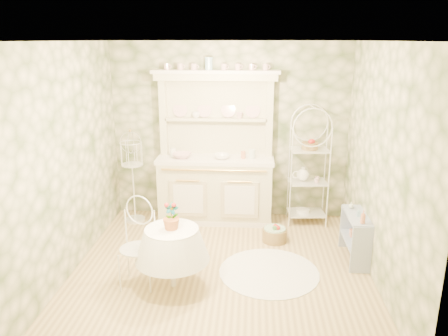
# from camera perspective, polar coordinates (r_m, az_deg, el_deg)

# --- Properties ---
(floor) EXTENTS (3.60, 3.60, 0.00)m
(floor) POSITION_cam_1_polar(r_m,az_deg,el_deg) (5.52, -0.36, -13.03)
(floor) COLOR tan
(floor) RESTS_ON ground
(ceiling) EXTENTS (3.60, 3.60, 0.00)m
(ceiling) POSITION_cam_1_polar(r_m,az_deg,el_deg) (4.80, -0.42, 16.26)
(ceiling) COLOR white
(ceiling) RESTS_ON floor
(wall_left) EXTENTS (3.60, 3.60, 0.00)m
(wall_left) POSITION_cam_1_polar(r_m,az_deg,el_deg) (5.43, -19.70, 0.89)
(wall_left) COLOR beige
(wall_left) RESTS_ON floor
(wall_right) EXTENTS (3.60, 3.60, 0.00)m
(wall_right) POSITION_cam_1_polar(r_m,az_deg,el_deg) (5.19, 19.86, 0.18)
(wall_right) COLOR beige
(wall_right) RESTS_ON floor
(wall_back) EXTENTS (3.60, 3.60, 0.00)m
(wall_back) POSITION_cam_1_polar(r_m,az_deg,el_deg) (6.74, 0.75, 4.76)
(wall_back) COLOR beige
(wall_back) RESTS_ON floor
(wall_front) EXTENTS (3.60, 3.60, 0.00)m
(wall_front) POSITION_cam_1_polar(r_m,az_deg,el_deg) (3.31, -2.70, -7.98)
(wall_front) COLOR beige
(wall_front) RESTS_ON floor
(kitchen_dresser) EXTENTS (1.87, 0.61, 2.29)m
(kitchen_dresser) POSITION_cam_1_polar(r_m,az_deg,el_deg) (6.53, -1.15, 2.53)
(kitchen_dresser) COLOR beige
(kitchen_dresser) RESTS_ON floor
(bakers_rack) EXTENTS (0.58, 0.44, 1.76)m
(bakers_rack) POSITION_cam_1_polar(r_m,az_deg,el_deg) (6.64, 11.00, 0.11)
(bakers_rack) COLOR white
(bakers_rack) RESTS_ON floor
(side_shelf) EXTENTS (0.32, 0.75, 0.63)m
(side_shelf) POSITION_cam_1_polar(r_m,az_deg,el_deg) (5.84, 16.78, -8.58)
(side_shelf) COLOR #9BA7C1
(side_shelf) RESTS_ON floor
(round_table) EXTENTS (0.81, 0.81, 0.68)m
(round_table) POSITION_cam_1_polar(r_m,az_deg,el_deg) (5.05, -6.73, -11.74)
(round_table) COLOR white
(round_table) RESTS_ON floor
(cafe_chair) EXTENTS (0.51, 0.51, 0.90)m
(cafe_chair) POSITION_cam_1_polar(r_m,az_deg,el_deg) (5.10, -11.24, -10.30)
(cafe_chair) COLOR white
(cafe_chair) RESTS_ON floor
(birdcage_stand) EXTENTS (0.40, 0.40, 1.51)m
(birdcage_stand) POSITION_cam_1_polar(r_m,az_deg,el_deg) (6.74, -11.84, -0.81)
(birdcage_stand) COLOR white
(birdcage_stand) RESTS_ON floor
(floor_basket) EXTENTS (0.39, 0.39, 0.23)m
(floor_basket) POSITION_cam_1_polar(r_m,az_deg,el_deg) (6.19, 6.63, -8.48)
(floor_basket) COLOR olive
(floor_basket) RESTS_ON floor
(lace_rug) EXTENTS (1.54, 1.54, 0.01)m
(lace_rug) POSITION_cam_1_polar(r_m,az_deg,el_deg) (5.47, 5.89, -13.35)
(lace_rug) COLOR white
(lace_rug) RESTS_ON floor
(bowl_floral) EXTENTS (0.32, 0.32, 0.07)m
(bowl_floral) POSITION_cam_1_polar(r_m,az_deg,el_deg) (6.58, -5.49, 1.41)
(bowl_floral) COLOR white
(bowl_floral) RESTS_ON kitchen_dresser
(bowl_white) EXTENTS (0.30, 0.30, 0.07)m
(bowl_white) POSITION_cam_1_polar(r_m,az_deg,el_deg) (6.49, -0.27, 1.27)
(bowl_white) COLOR white
(bowl_white) RESTS_ON kitchen_dresser
(cup_left) EXTENTS (0.12, 0.12, 0.09)m
(cup_left) POSITION_cam_1_polar(r_m,az_deg,el_deg) (6.62, -3.67, 6.81)
(cup_left) COLOR white
(cup_left) RESTS_ON kitchen_dresser
(cup_right) EXTENTS (0.11, 0.11, 0.09)m
(cup_right) POSITION_cam_1_polar(r_m,az_deg,el_deg) (6.57, 2.05, 6.75)
(cup_right) COLOR white
(cup_right) RESTS_ON kitchen_dresser
(potted_geranium) EXTENTS (0.16, 0.12, 0.29)m
(potted_geranium) POSITION_cam_1_polar(r_m,az_deg,el_deg) (4.84, -6.83, -6.33)
(potted_geranium) COLOR #3F7238
(potted_geranium) RESTS_ON round_table
(bottle_amber) EXTENTS (0.06, 0.06, 0.16)m
(bottle_amber) POSITION_cam_1_polar(r_m,az_deg,el_deg) (5.46, 17.70, -6.26)
(bottle_amber) COLOR #D07C57
(bottle_amber) RESTS_ON side_shelf
(bottle_blue) EXTENTS (0.05, 0.05, 0.10)m
(bottle_blue) POSITION_cam_1_polar(r_m,az_deg,el_deg) (5.67, 17.16, -5.66)
(bottle_blue) COLOR #95C3DB
(bottle_blue) RESTS_ON side_shelf
(bottle_glass) EXTENTS (0.09, 0.09, 0.09)m
(bottle_glass) POSITION_cam_1_polar(r_m,az_deg,el_deg) (5.90, 16.26, -4.77)
(bottle_glass) COLOR silver
(bottle_glass) RESTS_ON side_shelf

